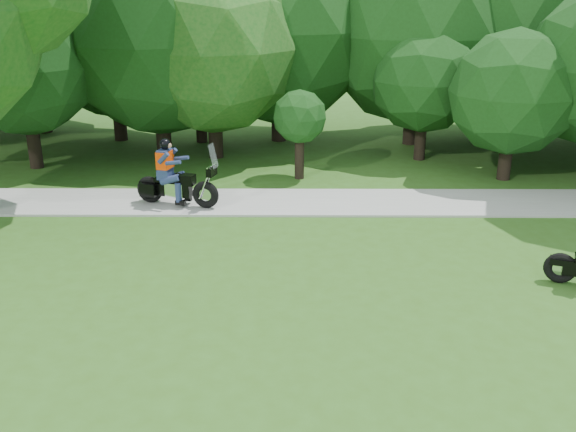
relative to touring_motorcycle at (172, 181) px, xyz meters
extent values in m
plane|color=#2F5718|center=(4.95, -7.70, -0.70)|extent=(100.00, 100.00, 0.00)
cube|color=#979792|center=(4.95, 0.30, -0.67)|extent=(60.00, 2.20, 0.06)
cylinder|color=black|center=(-3.29, 7.66, 0.20)|extent=(0.48, 0.48, 1.80)
sphere|color=#153911|center=(-3.29, 7.66, 2.89)|extent=(5.52, 5.52, 5.52)
cylinder|color=black|center=(9.47, 2.59, -0.01)|extent=(0.38, 0.38, 1.39)
sphere|color=#153911|center=(9.47, 2.59, 1.88)|extent=(3.68, 3.68, 3.68)
cylinder|color=black|center=(7.38, 4.89, 0.06)|extent=(0.37, 0.37, 1.51)
sphere|color=#153911|center=(7.38, 4.89, 1.94)|extent=(3.48, 3.48, 3.48)
cylinder|color=black|center=(2.64, 7.62, 0.20)|extent=(0.55, 0.55, 1.80)
sphere|color=#153911|center=(2.64, 7.62, 3.34)|extent=(6.90, 6.90, 6.90)
cylinder|color=black|center=(0.57, 5.12, 0.20)|extent=(0.48, 0.48, 1.80)
sphere|color=#175117|center=(0.57, 5.12, 2.91)|extent=(5.58, 5.58, 5.58)
cylinder|color=black|center=(-0.22, 7.38, 0.10)|extent=(0.41, 0.41, 1.60)
sphere|color=#153911|center=(-0.22, 7.38, 2.25)|extent=(4.15, 4.15, 4.15)
cylinder|color=black|center=(3.35, 2.64, -0.02)|extent=(0.28, 0.28, 1.36)
sphere|color=#153911|center=(3.35, 2.64, 1.18)|extent=(1.60, 1.60, 1.60)
cylinder|color=black|center=(10.26, 8.03, 0.20)|extent=(0.56, 0.56, 1.80)
sphere|color=#153911|center=(10.26, 8.03, 3.44)|extent=(7.19, 7.19, 7.19)
cylinder|color=black|center=(-5.02, 3.80, 0.20)|extent=(0.42, 0.42, 1.80)
sphere|color=#153911|center=(-5.02, 3.80, 2.51)|extent=(4.34, 4.34, 4.34)
cylinder|color=black|center=(-1.23, 5.38, 0.20)|extent=(0.51, 0.51, 1.80)
sphere|color=#153911|center=(-1.23, 5.38, 3.10)|extent=(6.15, 6.15, 6.15)
cylinder|color=black|center=(7.45, 7.12, 0.20)|extent=(0.52, 0.52, 1.80)
sphere|color=#153911|center=(7.45, 7.12, 3.20)|extent=(6.46, 6.46, 6.46)
cylinder|color=black|center=(-6.64, 9.00, 0.20)|extent=(0.56, 0.56, 1.80)
sphere|color=#153911|center=(-6.64, 9.00, 3.45)|extent=(7.22, 7.22, 7.22)
torus|color=black|center=(8.36, -4.51, -0.39)|extent=(0.65, 0.39, 0.63)
torus|color=black|center=(-0.63, 0.18, -0.28)|extent=(0.75, 0.39, 0.72)
torus|color=black|center=(0.90, -0.26, -0.28)|extent=(0.75, 0.39, 0.72)
cube|color=black|center=(-0.04, 0.01, -0.23)|extent=(1.17, 0.55, 0.33)
cube|color=silver|center=(0.11, -0.03, -0.23)|extent=(0.57, 0.47, 0.41)
cube|color=black|center=(0.35, -0.10, 0.08)|extent=(0.60, 0.44, 0.27)
cube|color=black|center=(-0.17, 0.05, 0.04)|extent=(0.60, 0.46, 0.10)
cylinder|color=silver|center=(0.94, -0.27, 0.08)|extent=(0.40, 0.15, 0.92)
cylinder|color=silver|center=(1.11, -0.32, 0.52)|extent=(0.22, 0.64, 0.04)
cube|color=black|center=(-0.64, -0.05, -0.23)|extent=(0.45, 0.24, 0.35)
cube|color=black|center=(-0.51, 0.38, -0.23)|extent=(0.45, 0.24, 0.35)
cube|color=navy|center=(-0.17, 0.05, 0.18)|extent=(0.40, 0.46, 0.25)
cube|color=navy|center=(-0.15, 0.04, 0.55)|extent=(0.37, 0.49, 0.57)
cube|color=#F63D04|center=(-0.15, 0.04, 0.57)|extent=(0.42, 0.54, 0.45)
sphere|color=black|center=(-0.12, 0.03, 0.98)|extent=(0.29, 0.29, 0.29)
camera|label=1|loc=(3.12, -15.93, 4.82)|focal=40.00mm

